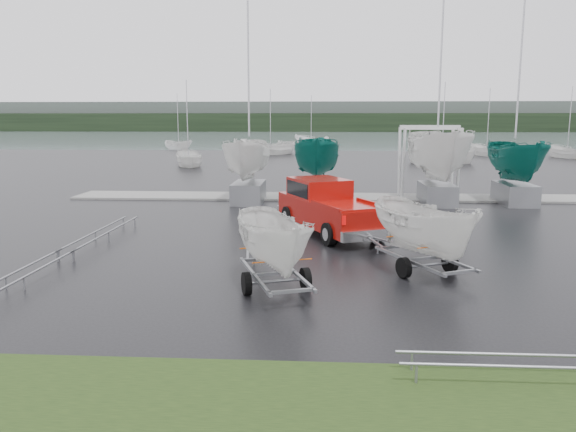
{
  "coord_description": "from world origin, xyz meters",
  "views": [
    {
      "loc": [
        -0.87,
        -18.93,
        4.53
      ],
      "look_at": [
        -2.01,
        0.01,
        1.2
      ],
      "focal_mm": 35.0,
      "sensor_mm": 36.0,
      "label": 1
    }
  ],
  "objects_px": {
    "trailer_parked": "(274,194)",
    "boat_hoist": "(429,151)",
    "pickup_truck": "(327,205)",
    "trailer_hitched": "(427,182)"
  },
  "relations": [
    {
      "from": "trailer_hitched",
      "to": "trailer_parked",
      "type": "height_order",
      "value": "trailer_hitched"
    },
    {
      "from": "trailer_hitched",
      "to": "trailer_parked",
      "type": "xyz_separation_m",
      "value": [
        -4.24,
        -1.88,
        -0.12
      ]
    },
    {
      "from": "pickup_truck",
      "to": "trailer_parked",
      "type": "xyz_separation_m",
      "value": [
        -1.44,
        -7.9,
        1.49
      ]
    },
    {
      "from": "trailer_parked",
      "to": "boat_hoist",
      "type": "height_order",
      "value": "trailer_parked"
    },
    {
      "from": "pickup_truck",
      "to": "boat_hoist",
      "type": "distance_m",
      "value": 11.38
    },
    {
      "from": "pickup_truck",
      "to": "trailer_hitched",
      "type": "height_order",
      "value": "trailer_hitched"
    },
    {
      "from": "pickup_truck",
      "to": "boat_hoist",
      "type": "relative_size",
      "value": 1.59
    },
    {
      "from": "pickup_truck",
      "to": "trailer_parked",
      "type": "relative_size",
      "value": 1.38
    },
    {
      "from": "trailer_hitched",
      "to": "boat_hoist",
      "type": "xyz_separation_m",
      "value": [
        2.96,
        15.71,
        -0.03
      ]
    },
    {
      "from": "trailer_hitched",
      "to": "pickup_truck",
      "type": "bearing_deg",
      "value": 90.0
    }
  ]
}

